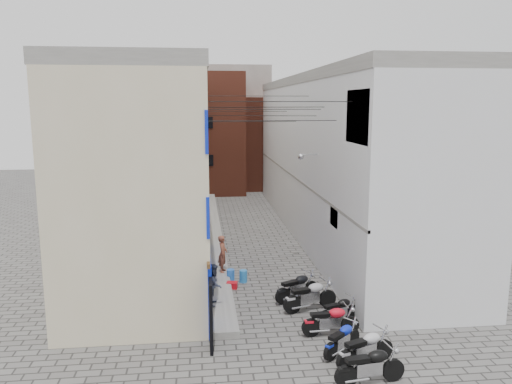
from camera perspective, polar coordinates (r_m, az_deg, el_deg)
name	(u,v)px	position (r m, az deg, el deg)	size (l,w,h in m)	color
ground	(289,336)	(16.83, 3.79, -16.15)	(90.00, 90.00, 0.00)	#565451
plinth	(213,233)	(28.80, -4.89, -4.70)	(0.90, 26.00, 0.25)	slate
building_left	(159,158)	(28.05, -11.03, 3.84)	(5.10, 27.00, 9.00)	#C5B995
building_right	(335,156)	(29.07, 9.04, 4.12)	(5.94, 26.00, 9.00)	silver
building_far_brick_left	(208,133)	(42.93, -5.53, 6.71)	(6.00, 6.00, 10.00)	maroon
building_far_brick_right	(263,143)	(45.36, 0.80, 5.66)	(5.00, 6.00, 8.00)	maroon
building_far_concrete	(227,124)	(48.98, -3.32, 7.72)	(8.00, 5.00, 11.00)	slate
far_shopfront	(234,182)	(40.63, -2.54, 1.18)	(2.00, 0.30, 2.40)	black
overhead_wires	(260,111)	(22.68, 0.51, 9.26)	(5.80, 13.02, 1.32)	black
motorcycle_a	(370,364)	(14.38, 12.92, -18.63)	(0.63, 2.00, 1.16)	black
motorcycle_b	(366,347)	(15.25, 12.42, -16.88)	(0.63, 1.98, 1.15)	#B0AFB5
motorcycle_c	(342,337)	(15.81, 9.84, -16.06)	(0.55, 1.75, 1.01)	#0C21B6
motorcycle_d	(331,319)	(16.82, 8.55, -14.16)	(0.61, 1.92, 1.11)	red
motorcycle_e	(339,309)	(17.78, 9.51, -13.03)	(0.54, 1.72, 1.00)	black
motorcycle_f	(310,294)	(18.56, 6.22, -11.55)	(0.67, 2.13, 1.23)	#99999D
motorcycle_g	(297,286)	(19.43, 4.74, -10.63)	(0.63, 2.00, 1.16)	black
person_a	(223,254)	(21.72, -3.83, -7.05)	(0.59, 0.38, 1.61)	brown
person_b	(214,284)	(18.37, -4.80, -10.46)	(0.73, 0.57, 1.50)	#313649
water_jug_near	(243,276)	(21.34, -1.46, -9.60)	(0.33, 0.33, 0.51)	#277BC7
water_jug_far	(231,275)	(21.44, -2.92, -9.50)	(0.33, 0.33, 0.52)	blue
red_crate	(232,285)	(20.70, -2.76, -10.60)	(0.43, 0.32, 0.27)	#B90D17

